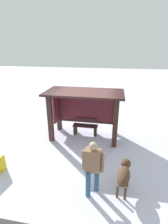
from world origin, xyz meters
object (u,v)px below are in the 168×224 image
bench_left_inside (85,127)px  dog (124,174)px  bus_shelter (83,104)px  person_walking (93,165)px

bench_left_inside → dog: bearing=-62.1°
dog → bench_left_inside: bearing=117.9°
bus_shelter → dog: size_ratio=2.93×
bus_shelter → person_walking: bearing=-74.8°
bench_left_inside → person_walking: person_walking is taller
person_walking → dog: (0.88, 0.29, -0.43)m
bus_shelter → dog: (1.80, -3.10, -1.04)m
bench_left_inside → dog: 3.69m
bus_shelter → person_walking: 3.56m
bench_left_inside → person_walking: size_ratio=0.70×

